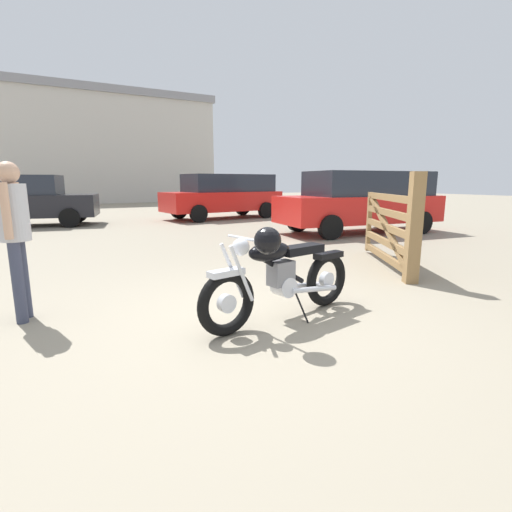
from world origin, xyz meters
The scene contains 8 objects.
ground_plane centered at (0.00, 0.00, 0.00)m, with size 80.00×80.00×0.00m, color gray.
vintage_motorcycle centered at (0.15, -0.23, 0.49)m, with size 2.06×0.79×1.07m.
timber_gate centered at (3.09, 1.02, 0.70)m, with size 1.34×2.28×1.60m.
bystander centered at (-2.27, 1.04, 1.02)m, with size 0.30×0.45×1.66m.
pale_sedan_back centered at (4.14, 10.70, 0.94)m, with size 4.88×2.41×1.74m.
white_estate_far centered at (5.93, 4.82, 0.94)m, with size 4.85×2.31×1.74m.
silver_sedan_mid centered at (-2.69, 11.18, 0.84)m, with size 4.46×2.53×1.67m.
industrial_building centered at (0.27, 28.89, 3.80)m, with size 17.61×10.67×7.59m.
Camera 1 is at (-1.87, -3.55, 1.46)m, focal length 26.76 mm.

